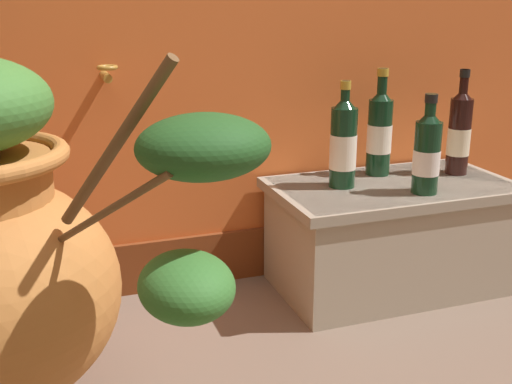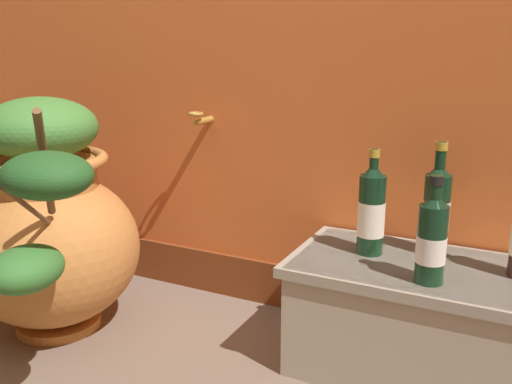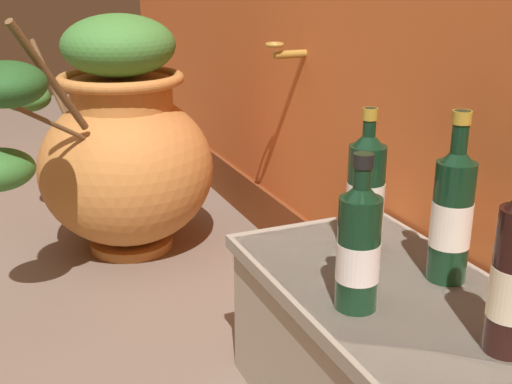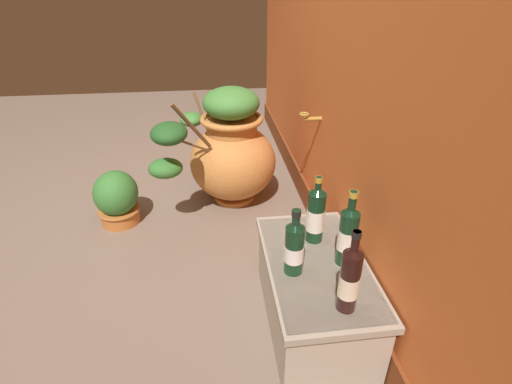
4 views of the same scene
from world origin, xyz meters
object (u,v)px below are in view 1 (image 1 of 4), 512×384
object	(u,v)px
wine_bottle_left	(380,130)
wine_bottle_right	(459,131)
wine_bottle_back	(427,151)
wine_bottle_middle	(343,142)

from	to	relation	value
wine_bottle_left	wine_bottle_right	size ratio (longest dim) A/B	1.01
wine_bottle_left	wine_bottle_back	bearing A→B (deg)	-82.95
wine_bottle_left	wine_bottle_right	bearing A→B (deg)	-17.48
wine_bottle_left	wine_bottle_back	size ratio (longest dim) A/B	1.17
wine_bottle_back	wine_bottle_middle	bearing A→B (deg)	145.22
wine_bottle_right	wine_bottle_left	bearing A→B (deg)	162.52
wine_bottle_back	wine_bottle_left	bearing A→B (deg)	97.05
wine_bottle_right	wine_bottle_back	bearing A→B (deg)	-145.90
wine_bottle_left	wine_bottle_back	distance (m)	0.22
wine_bottle_left	wine_bottle_middle	world-z (taller)	wine_bottle_left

